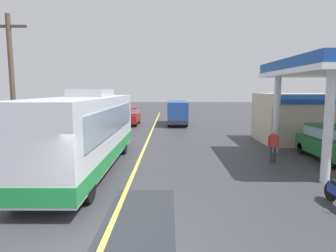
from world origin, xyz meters
name	(u,v)px	position (x,y,z in m)	size (l,w,h in m)	color
ground	(152,130)	(0.00, 20.00, 0.00)	(120.00, 120.00, 0.00)	#38383D
lane_divider_stripe	(148,139)	(0.00, 15.00, 0.00)	(0.16, 50.00, 0.01)	#D8CC4C
wet_puddle_patch	(139,222)	(0.72, 1.38, 0.00)	(2.01, 5.07, 0.01)	#26282D
coach_bus_main	(87,133)	(-2.17, 6.66, 1.72)	(2.60, 11.04, 3.69)	silver
gas_station_roadside	(327,106)	(11.45, 11.77, 2.63)	(9.10, 11.95, 5.10)	#194799
car_at_pump	(329,141)	(9.88, 8.53, 1.01)	(1.70, 4.20, 1.82)	#1E602D
minibus_opposing_lane	(177,111)	(2.40, 23.87, 1.47)	(2.04, 6.13, 2.44)	#264C9E
pedestrian_near_pump	(273,144)	(6.80, 7.99, 0.93)	(0.55, 0.22, 1.66)	#33333F
car_trailing_behind_bus	(130,115)	(-2.50, 23.52, 1.01)	(1.70, 4.20, 1.82)	maroon
utility_pole_roadside	(12,86)	(-6.34, 8.34, 3.85)	(1.80, 0.24, 7.35)	brown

